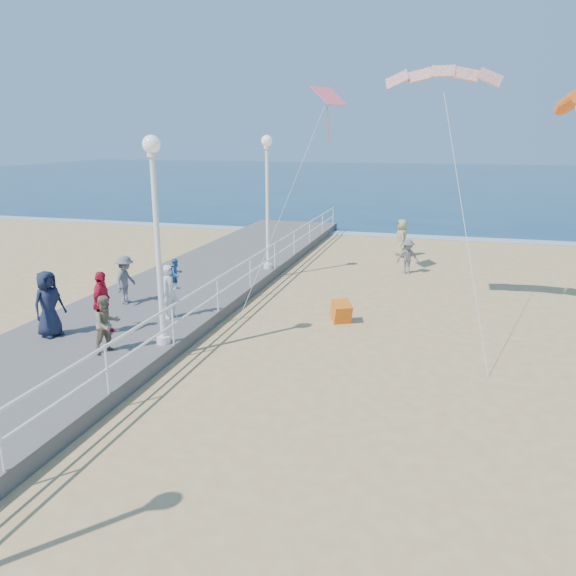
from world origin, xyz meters
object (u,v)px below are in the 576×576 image
(spectator_1, at_px, (107,324))
(box_kite, at_px, (341,314))
(beach_walker_c, at_px, (402,238))
(spectator_3, at_px, (102,303))
(lamp_post_mid, at_px, (156,220))
(lamp_post_far, at_px, (267,188))
(beach_walker_a, at_px, (408,257))
(toddler_held, at_px, (176,274))
(woman_holding_toddler, at_px, (170,292))
(spectator_2, at_px, (126,280))
(spectator_4, at_px, (49,304))

(spectator_1, xyz_separation_m, box_kite, (5.02, 5.04, -0.84))
(beach_walker_c, bearing_deg, spectator_3, -39.46)
(lamp_post_mid, bearing_deg, lamp_post_far, 90.00)
(beach_walker_c, bearing_deg, lamp_post_far, -54.76)
(beach_walker_a, bearing_deg, spectator_1, -137.89)
(toddler_held, xyz_separation_m, spectator_3, (-1.30, -1.91, -0.44))
(lamp_post_mid, xyz_separation_m, box_kite, (3.99, 4.11, -3.36))
(woman_holding_toddler, relative_size, spectator_1, 1.09)
(lamp_post_far, xyz_separation_m, beach_walker_a, (5.49, 2.27, -2.92))
(spectator_2, xyz_separation_m, spectator_3, (0.94, -2.71, 0.09))
(toddler_held, distance_m, spectator_4, 3.60)
(lamp_post_mid, distance_m, toddler_held, 2.98)
(beach_walker_a, bearing_deg, beach_walker_c, 79.29)
(spectator_2, relative_size, beach_walker_a, 1.07)
(spectator_1, distance_m, spectator_2, 4.32)
(beach_walker_a, bearing_deg, spectator_4, -146.71)
(beach_walker_a, height_order, box_kite, beach_walker_a)
(beach_walker_a, bearing_deg, spectator_3, -143.82)
(spectator_3, distance_m, beach_walker_c, 16.03)
(lamp_post_mid, relative_size, spectator_3, 3.03)
(woman_holding_toddler, xyz_separation_m, spectator_4, (-2.42, -2.33, 0.10))
(lamp_post_mid, xyz_separation_m, beach_walker_a, (5.49, 11.27, -2.92))
(woman_holding_toddler, relative_size, spectator_2, 1.02)
(beach_walker_a, xyz_separation_m, beach_walker_c, (-0.55, 3.46, 0.17))
(lamp_post_far, distance_m, woman_holding_toddler, 7.44)
(woman_holding_toddler, bearing_deg, lamp_post_far, 11.99)
(toddler_held, height_order, beach_walker_a, toddler_held)
(woman_holding_toddler, distance_m, spectator_3, 2.10)
(lamp_post_mid, xyz_separation_m, lamp_post_far, (0.00, 9.00, 0.00))
(toddler_held, bearing_deg, beach_walker_c, -5.45)
(spectator_3, bearing_deg, woman_holding_toddler, -46.35)
(toddler_held, bearing_deg, spectator_1, -168.36)
(woman_holding_toddler, bearing_deg, spectator_1, -165.83)
(beach_walker_c, bearing_deg, beach_walker_a, -4.93)
(lamp_post_mid, relative_size, beach_walker_a, 3.61)
(lamp_post_far, xyz_separation_m, spectator_4, (-3.22, -9.31, -2.35))
(lamp_post_far, height_order, spectator_3, lamp_post_far)
(toddler_held, xyz_separation_m, spectator_1, (-0.38, -3.11, -0.58))
(lamp_post_far, height_order, toddler_held, lamp_post_far)
(spectator_4, xyz_separation_m, beach_walker_c, (8.16, 15.04, -0.40))
(toddler_held, distance_m, spectator_2, 2.43)
(woman_holding_toddler, distance_m, spectator_2, 2.29)
(spectator_1, bearing_deg, beach_walker_c, 7.90)
(spectator_3, bearing_deg, toddler_held, -47.44)
(woman_holding_toddler, xyz_separation_m, beach_walker_a, (6.30, 9.24, -0.47))
(spectator_2, relative_size, spectator_4, 0.86)
(woman_holding_toddler, distance_m, toddler_held, 0.56)
(toddler_held, bearing_deg, spectator_2, 88.97)
(spectator_3, bearing_deg, lamp_post_mid, -110.83)
(lamp_post_far, relative_size, beach_walker_a, 3.61)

